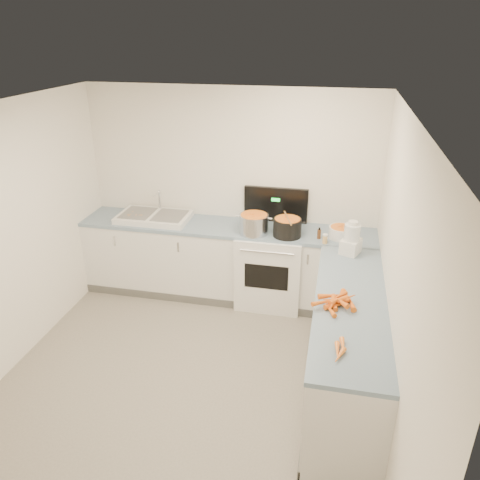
% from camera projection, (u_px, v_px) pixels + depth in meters
% --- Properties ---
extents(floor, '(3.50, 4.00, 0.00)m').
position_uv_depth(floor, '(184.00, 386.00, 4.41)').
color(floor, gray).
rests_on(floor, ground).
extents(ceiling, '(3.50, 4.00, 0.00)m').
position_uv_depth(ceiling, '(167.00, 115.00, 3.37)').
color(ceiling, white).
rests_on(ceiling, ground).
extents(wall_back, '(3.50, 0.00, 2.50)m').
position_uv_depth(wall_back, '(231.00, 193.00, 5.67)').
color(wall_back, white).
rests_on(wall_back, ground).
extents(wall_front, '(3.50, 0.00, 2.50)m').
position_uv_depth(wall_front, '(31.00, 472.00, 2.11)').
color(wall_front, white).
rests_on(wall_front, ground).
extents(wall_right, '(0.00, 4.00, 2.50)m').
position_uv_depth(wall_right, '(396.00, 291.00, 3.55)').
color(wall_right, white).
rests_on(wall_right, ground).
extents(counter_back, '(3.50, 0.62, 0.94)m').
position_uv_depth(counter_back, '(226.00, 261.00, 5.72)').
color(counter_back, white).
rests_on(counter_back, ground).
extents(counter_right, '(0.62, 2.20, 0.94)m').
position_uv_depth(counter_right, '(346.00, 346.00, 4.20)').
color(counter_right, white).
rests_on(counter_right, ground).
extents(stove, '(0.76, 0.65, 1.36)m').
position_uv_depth(stove, '(271.00, 266.00, 5.60)').
color(stove, white).
rests_on(stove, ground).
extents(sink, '(0.86, 0.52, 0.31)m').
position_uv_depth(sink, '(154.00, 217.00, 5.69)').
color(sink, white).
rests_on(sink, counter_back).
extents(steel_pot, '(0.36, 0.36, 0.24)m').
position_uv_depth(steel_pot, '(254.00, 225.00, 5.29)').
color(steel_pot, silver).
rests_on(steel_pot, stove).
extents(black_pot, '(0.34, 0.34, 0.23)m').
position_uv_depth(black_pot, '(287.00, 228.00, 5.22)').
color(black_pot, black).
rests_on(black_pot, stove).
extents(wooden_spoon, '(0.14, 0.40, 0.02)m').
position_uv_depth(wooden_spoon, '(288.00, 218.00, 5.17)').
color(wooden_spoon, '#AD7A47').
rests_on(wooden_spoon, black_pot).
extents(mixing_bowl, '(0.29, 0.29, 0.13)m').
position_uv_depth(mixing_bowl, '(341.00, 232.00, 5.19)').
color(mixing_bowl, white).
rests_on(mixing_bowl, counter_back).
extents(extract_bottle, '(0.04, 0.04, 0.11)m').
position_uv_depth(extract_bottle, '(319.00, 234.00, 5.17)').
color(extract_bottle, '#593319').
rests_on(extract_bottle, counter_back).
extents(spice_jar, '(0.05, 0.05, 0.09)m').
position_uv_depth(spice_jar, '(325.00, 239.00, 5.06)').
color(spice_jar, '#E5B266').
rests_on(spice_jar, counter_back).
extents(food_processor, '(0.24, 0.26, 0.36)m').
position_uv_depth(food_processor, '(351.00, 240.00, 4.80)').
color(food_processor, white).
rests_on(food_processor, counter_right).
extents(carrot_pile, '(0.38, 0.43, 0.09)m').
position_uv_depth(carrot_pile, '(338.00, 301.00, 3.93)').
color(carrot_pile, orange).
rests_on(carrot_pile, counter_right).
extents(peeled_carrots, '(0.10, 0.29, 0.04)m').
position_uv_depth(peeled_carrots, '(340.00, 350.00, 3.37)').
color(peeled_carrots, orange).
rests_on(peeled_carrots, counter_right).
extents(peelings, '(0.22, 0.17, 0.01)m').
position_uv_depth(peelings, '(135.00, 214.00, 5.65)').
color(peelings, tan).
rests_on(peelings, sink).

